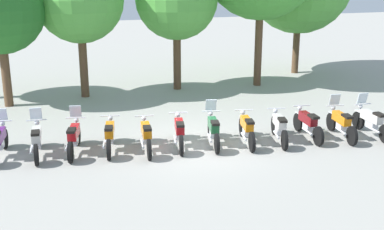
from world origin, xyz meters
The scene contains 12 objects.
ground_plane centered at (0.00, 0.00, 0.00)m, with size 80.00×80.00×0.00m, color #9E9B93.
motorcycle_1 centered at (-4.91, 0.68, 0.52)m, with size 0.62×2.19×1.37m.
motorcycle_2 centered at (-3.81, 0.58, 0.52)m, with size 0.78×2.16×1.37m.
motorcycle_3 centered at (-2.73, 0.45, 0.50)m, with size 0.75×2.17×0.99m.
motorcycle_4 centered at (-1.64, 0.10, 0.50)m, with size 0.65×2.19×0.99m.
motorcycle_5 centered at (-0.54, 0.13, 0.50)m, with size 0.76×2.16×0.99m.
motorcycle_6 centered at (0.55, -0.03, 0.52)m, with size 0.76×2.16×1.37m.
motorcycle_7 centered at (1.64, -0.24, 0.50)m, with size 0.75×2.16×0.99m.
motorcycle_8 centered at (2.73, -0.41, 0.50)m, with size 0.81×2.14×0.99m.
motorcycle_9 centered at (3.82, -0.37, 0.50)m, with size 0.62×2.19×0.99m.
motorcycle_10 centered at (4.91, -0.68, 0.52)m, with size 0.68×2.18×1.37m.
motorcycle_11 centered at (6.00, -0.83, 0.52)m, with size 0.62×2.19×1.37m.
Camera 1 is at (-4.73, -14.28, 5.55)m, focal length 46.23 mm.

